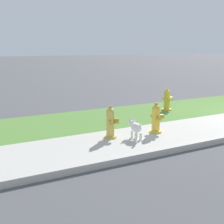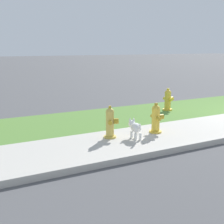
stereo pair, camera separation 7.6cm
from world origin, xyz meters
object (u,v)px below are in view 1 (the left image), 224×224
at_px(small_white_dog, 135,127).
at_px(fire_hydrant_across_street, 156,119).
at_px(fire_hydrant_by_grass_verge, 167,100).
at_px(fire_hydrant_near_corner, 111,123).

bearing_deg(small_white_dog, fire_hydrant_across_street, -68.80).
relative_size(fire_hydrant_by_grass_verge, fire_hydrant_near_corner, 0.97).
distance_m(fire_hydrant_by_grass_verge, fire_hydrant_near_corner, 3.53).
relative_size(fire_hydrant_near_corner, fire_hydrant_across_street, 1.02).
bearing_deg(fire_hydrant_by_grass_verge, small_white_dog, -51.13).
xyz_separation_m(fire_hydrant_near_corner, small_white_dog, (0.44, -0.31, -0.09)).
relative_size(fire_hydrant_by_grass_verge, small_white_dog, 1.44).
distance_m(fire_hydrant_near_corner, small_white_dog, 0.55).
bearing_deg(fire_hydrant_by_grass_verge, fire_hydrant_near_corner, -59.64).
distance_m(fire_hydrant_by_grass_verge, small_white_dog, 3.35).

